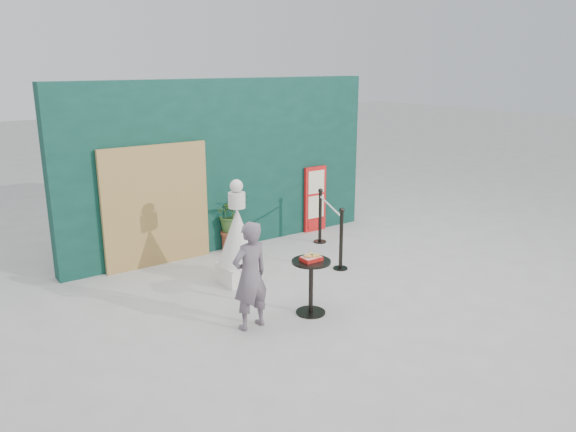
% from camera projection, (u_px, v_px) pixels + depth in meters
% --- Properties ---
extents(ground, '(60.00, 60.00, 0.00)m').
position_uv_depth(ground, '(337.00, 303.00, 7.88)').
color(ground, '#ADAAA5').
rests_on(ground, ground).
extents(back_wall, '(6.00, 0.30, 3.00)m').
position_uv_depth(back_wall, '(225.00, 165.00, 9.96)').
color(back_wall, '#0B3228').
rests_on(back_wall, ground).
extents(bamboo_fence, '(1.80, 0.08, 2.00)m').
position_uv_depth(bamboo_fence, '(157.00, 206.00, 9.15)').
color(bamboo_fence, tan).
rests_on(bamboo_fence, ground).
extents(woman, '(0.54, 0.38, 1.40)m').
position_uv_depth(woman, '(250.00, 276.00, 6.98)').
color(woman, '#63555F').
rests_on(woman, ground).
extents(menu_board, '(0.50, 0.07, 1.30)m').
position_uv_depth(menu_board, '(315.00, 199.00, 11.09)').
color(menu_board, red).
rests_on(menu_board, ground).
extents(statue, '(0.63, 0.63, 1.61)m').
position_uv_depth(statue, '(238.00, 241.00, 8.48)').
color(statue, silver).
rests_on(statue, ground).
extents(cafe_table, '(0.52, 0.52, 0.75)m').
position_uv_depth(cafe_table, '(311.00, 278.00, 7.44)').
color(cafe_table, black).
rests_on(cafe_table, ground).
extents(food_basket, '(0.26, 0.19, 0.11)m').
position_uv_depth(food_basket, '(311.00, 258.00, 7.37)').
color(food_basket, '#B11712').
rests_on(food_basket, cafe_table).
extents(planter, '(0.59, 0.51, 1.01)m').
position_uv_depth(planter, '(231.00, 218.00, 9.97)').
color(planter, brown).
rests_on(planter, ground).
extents(stanchion_barrier, '(0.84, 1.54, 1.03)m').
position_uv_depth(stanchion_barrier, '(330.00, 228.00, 9.73)').
color(stanchion_barrier, black).
rests_on(stanchion_barrier, ground).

